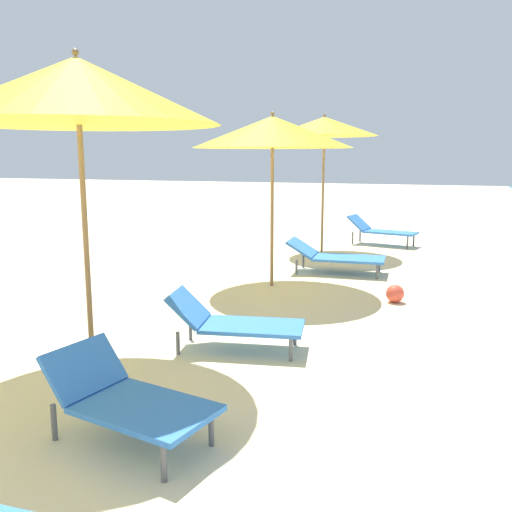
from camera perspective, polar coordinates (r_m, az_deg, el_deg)
The scene contains 8 objects.
umbrella_second at distance 5.08m, azimuth -18.05°, elevation 15.98°, with size 2.43×2.43×2.84m.
lounger_second_shoreside at distance 5.62m, azimuth -2.37°, elevation -6.80°, with size 1.43×0.80×0.60m.
lounger_second_inland at distance 3.98m, azimuth -13.25°, elevation -14.13°, with size 1.26×0.82×0.62m.
umbrella_third at distance 8.21m, azimuth 1.72°, elevation 12.73°, with size 2.36×2.36×2.59m.
lounger_third_shoreside at distance 9.38m, azimuth 8.19°, elevation 0.06°, with size 1.65×0.79×0.56m.
umbrella_farthest at distance 11.37m, azimuth 7.11°, elevation 13.18°, with size 2.15×2.15×2.80m.
lounger_farthest_shoreside at distance 12.56m, azimuth 12.84°, elevation 2.66°, with size 1.58×0.88×0.64m.
beach_ball at distance 7.68m, azimuth 14.24°, elevation -3.80°, with size 0.25×0.25×0.25m, color #E54C38.
Camera 1 is at (2.46, -0.46, 1.95)m, focal length 38.51 mm.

